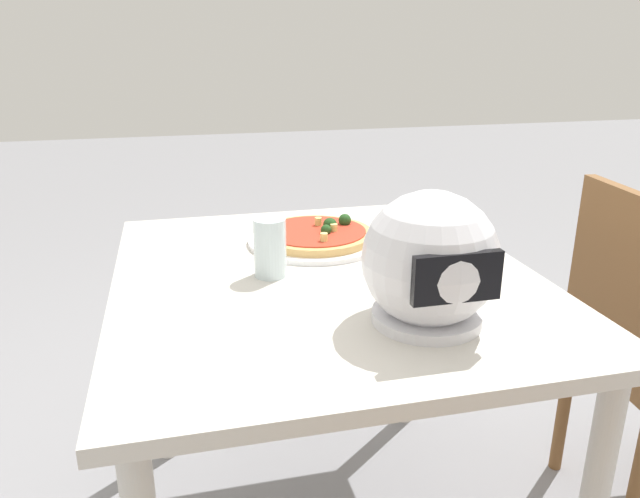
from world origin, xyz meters
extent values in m
cube|color=beige|center=(0.00, 0.00, 0.73)|extent=(0.90, 1.02, 0.03)
cylinder|color=beige|center=(-0.39, -0.45, 0.36)|extent=(0.05, 0.05, 0.72)
cylinder|color=beige|center=(0.39, -0.45, 0.36)|extent=(0.05, 0.05, 0.72)
cylinder|color=white|center=(-0.02, -0.21, 0.75)|extent=(0.34, 0.34, 0.01)
cylinder|color=tan|center=(-0.02, -0.21, 0.77)|extent=(0.29, 0.29, 0.02)
cylinder|color=red|center=(-0.02, -0.21, 0.78)|extent=(0.25, 0.25, 0.00)
sphere|color=#234C1E|center=(-0.11, -0.24, 0.79)|extent=(0.03, 0.03, 0.03)
sphere|color=#234C1E|center=(-0.06, -0.21, 0.79)|extent=(0.04, 0.04, 0.04)
sphere|color=#234C1E|center=(-0.05, -0.18, 0.79)|extent=(0.03, 0.03, 0.03)
cylinder|color=#E0D172|center=(-0.04, -0.25, 0.79)|extent=(0.02, 0.02, 0.02)
cylinder|color=#E0D172|center=(-0.07, -0.19, 0.79)|extent=(0.02, 0.02, 0.02)
cylinder|color=#E0D172|center=(-0.03, -0.12, 0.79)|extent=(0.02, 0.02, 0.02)
sphere|color=silver|center=(-0.12, 0.27, 0.87)|extent=(0.24, 0.24, 0.24)
cylinder|color=silver|center=(-0.12, 0.27, 0.76)|extent=(0.20, 0.20, 0.02)
cube|color=black|center=(-0.12, 0.38, 0.87)|extent=(0.15, 0.02, 0.08)
cylinder|color=silver|center=(0.12, -0.02, 0.81)|extent=(0.07, 0.07, 0.13)
cube|color=brown|center=(-0.72, 0.05, 0.68)|extent=(0.07, 0.38, 0.45)
cylinder|color=brown|center=(-0.75, -0.11, 0.21)|extent=(0.04, 0.04, 0.43)
cylinder|color=brown|center=(-0.72, 0.22, 0.21)|extent=(0.04, 0.04, 0.43)
camera|label=1|loc=(0.30, 1.20, 1.24)|focal=34.10mm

